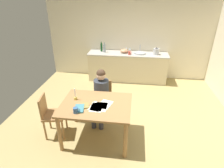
{
  "coord_description": "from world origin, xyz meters",
  "views": [
    {
      "loc": [
        0.25,
        -3.31,
        2.6
      ],
      "look_at": [
        -0.22,
        0.14,
        0.85
      ],
      "focal_mm": 29.42,
      "sensor_mm": 36.0,
      "label": 1
    }
  ],
  "objects_px": {
    "teacup_on_counter": "(129,53)",
    "bottle_vinegar": "(104,48)",
    "person_seated": "(101,93)",
    "candlestick": "(75,97)",
    "chair_at_table": "(103,98)",
    "mixing_bowl": "(124,51)",
    "stovetop_kettle": "(156,51)",
    "wine_glass_near_sink": "(130,48)",
    "coffee_mug": "(76,110)",
    "sink_unit": "(140,53)",
    "book_magazine": "(86,106)",
    "dining_table": "(96,109)",
    "book_cookery": "(79,109)",
    "wine_glass_by_kettle": "(126,48)",
    "chair_side_empty": "(51,114)",
    "bottle_oil": "(101,47)"
  },
  "relations": [
    {
      "from": "teacup_on_counter",
      "to": "bottle_vinegar",
      "type": "bearing_deg",
      "value": 168.26
    },
    {
      "from": "person_seated",
      "to": "candlestick",
      "type": "distance_m",
      "value": 0.63
    },
    {
      "from": "chair_at_table",
      "to": "mixing_bowl",
      "type": "distance_m",
      "value": 2.19
    },
    {
      "from": "bottle_vinegar",
      "to": "stovetop_kettle",
      "type": "relative_size",
      "value": 1.37
    },
    {
      "from": "chair_at_table",
      "to": "mixing_bowl",
      "type": "bearing_deg",
      "value": 81.54
    },
    {
      "from": "person_seated",
      "to": "bottle_vinegar",
      "type": "bearing_deg",
      "value": 97.55
    },
    {
      "from": "candlestick",
      "to": "wine_glass_near_sink",
      "type": "xyz_separation_m",
      "value": [
        0.88,
        2.85,
        0.17
      ]
    },
    {
      "from": "coffee_mug",
      "to": "sink_unit",
      "type": "relative_size",
      "value": 0.34
    },
    {
      "from": "mixing_bowl",
      "to": "sink_unit",
      "type": "bearing_deg",
      "value": -4.48
    },
    {
      "from": "coffee_mug",
      "to": "stovetop_kettle",
      "type": "bearing_deg",
      "value": 63.5
    },
    {
      "from": "stovetop_kettle",
      "to": "teacup_on_counter",
      "type": "distance_m",
      "value": 0.82
    },
    {
      "from": "sink_unit",
      "to": "book_magazine",
      "type": "bearing_deg",
      "value": -108.3
    },
    {
      "from": "dining_table",
      "to": "sink_unit",
      "type": "bearing_deg",
      "value": 74.33
    },
    {
      "from": "sink_unit",
      "to": "book_cookery",
      "type": "bearing_deg",
      "value": -109.08
    },
    {
      "from": "person_seated",
      "to": "wine_glass_by_kettle",
      "type": "xyz_separation_m",
      "value": [
        0.38,
        2.37,
        0.33
      ]
    },
    {
      "from": "mixing_bowl",
      "to": "book_cookery",
      "type": "bearing_deg",
      "value": -100.26
    },
    {
      "from": "book_magazine",
      "to": "bottle_vinegar",
      "type": "xyz_separation_m",
      "value": [
        -0.15,
        2.9,
        0.24
      ]
    },
    {
      "from": "chair_at_table",
      "to": "teacup_on_counter",
      "type": "xyz_separation_m",
      "value": [
        0.49,
        1.92,
        0.47
      ]
    },
    {
      "from": "mixing_bowl",
      "to": "stovetop_kettle",
      "type": "bearing_deg",
      "value": -2.49
    },
    {
      "from": "person_seated",
      "to": "coffee_mug",
      "type": "relative_size",
      "value": 9.79
    },
    {
      "from": "wine_glass_by_kettle",
      "to": "person_seated",
      "type": "bearing_deg",
      "value": -99.17
    },
    {
      "from": "candlestick",
      "to": "wine_glass_by_kettle",
      "type": "bearing_deg",
      "value": 74.88
    },
    {
      "from": "chair_at_table",
      "to": "chair_side_empty",
      "type": "bearing_deg",
      "value": -139.69
    },
    {
      "from": "dining_table",
      "to": "teacup_on_counter",
      "type": "relative_size",
      "value": 10.86
    },
    {
      "from": "candlestick",
      "to": "wine_glass_by_kettle",
      "type": "height_order",
      "value": "wine_glass_by_kettle"
    },
    {
      "from": "book_cookery",
      "to": "sink_unit",
      "type": "distance_m",
      "value": 3.18
    },
    {
      "from": "chair_side_empty",
      "to": "book_magazine",
      "type": "height_order",
      "value": "chair_side_empty"
    },
    {
      "from": "candlestick",
      "to": "mixing_bowl",
      "type": "relative_size",
      "value": 0.91
    },
    {
      "from": "dining_table",
      "to": "coffee_mug",
      "type": "distance_m",
      "value": 0.45
    },
    {
      "from": "coffee_mug",
      "to": "mixing_bowl",
      "type": "xyz_separation_m",
      "value": [
        0.57,
        3.15,
        0.13
      ]
    },
    {
      "from": "bottle_oil",
      "to": "wine_glass_near_sink",
      "type": "relative_size",
      "value": 1.99
    },
    {
      "from": "chair_side_empty",
      "to": "wine_glass_near_sink",
      "type": "height_order",
      "value": "wine_glass_near_sink"
    },
    {
      "from": "wine_glass_by_kettle",
      "to": "bottle_vinegar",
      "type": "bearing_deg",
      "value": -168.78
    },
    {
      "from": "candlestick",
      "to": "stovetop_kettle",
      "type": "xyz_separation_m",
      "value": [
        1.69,
        2.7,
        0.16
      ]
    },
    {
      "from": "candlestick",
      "to": "bottle_oil",
      "type": "relative_size",
      "value": 0.77
    },
    {
      "from": "chair_side_empty",
      "to": "wine_glass_by_kettle",
      "type": "relative_size",
      "value": 5.67
    },
    {
      "from": "coffee_mug",
      "to": "bottle_oil",
      "type": "xyz_separation_m",
      "value": [
        -0.16,
        3.2,
        0.2
      ]
    },
    {
      "from": "book_cookery",
      "to": "mixing_bowl",
      "type": "xyz_separation_m",
      "value": [
        0.55,
        3.04,
        0.17
      ]
    },
    {
      "from": "chair_side_empty",
      "to": "book_cookery",
      "type": "distance_m",
      "value": 0.73
    },
    {
      "from": "candlestick",
      "to": "stovetop_kettle",
      "type": "relative_size",
      "value": 1.07
    },
    {
      "from": "stovetop_kettle",
      "to": "teacup_on_counter",
      "type": "relative_size",
      "value": 1.87
    },
    {
      "from": "mixing_bowl",
      "to": "wine_glass_by_kettle",
      "type": "relative_size",
      "value": 1.67
    },
    {
      "from": "coffee_mug",
      "to": "bottle_vinegar",
      "type": "relative_size",
      "value": 0.4
    },
    {
      "from": "chair_side_empty",
      "to": "book_magazine",
      "type": "xyz_separation_m",
      "value": [
        0.73,
        -0.07,
        0.3
      ]
    },
    {
      "from": "person_seated",
      "to": "coffee_mug",
      "type": "distance_m",
      "value": 0.93
    },
    {
      "from": "candlestick",
      "to": "mixing_bowl",
      "type": "distance_m",
      "value": 2.83
    },
    {
      "from": "wine_glass_near_sink",
      "to": "book_magazine",
      "type": "bearing_deg",
      "value": -101.89
    },
    {
      "from": "person_seated",
      "to": "bottle_vinegar",
      "type": "xyz_separation_m",
      "value": [
        -0.3,
        2.24,
        0.35
      ]
    },
    {
      "from": "chair_at_table",
      "to": "wine_glass_by_kettle",
      "type": "xyz_separation_m",
      "value": [
        0.37,
        2.22,
        0.53
      ]
    },
    {
      "from": "book_magazine",
      "to": "bottle_vinegar",
      "type": "relative_size",
      "value": 0.59
    }
  ]
}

